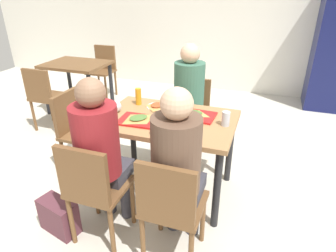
% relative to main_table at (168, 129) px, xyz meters
% --- Properties ---
extents(ground_plane, '(10.00, 10.00, 0.02)m').
position_rel_main_table_xyz_m(ground_plane, '(0.00, 0.00, -0.66)').
color(ground_plane, beige).
extents(back_wall, '(10.00, 0.10, 2.80)m').
position_rel_main_table_xyz_m(back_wall, '(0.00, 3.20, 0.75)').
color(back_wall, silver).
rests_on(back_wall, ground_plane).
extents(main_table, '(1.16, 0.78, 0.75)m').
position_rel_main_table_xyz_m(main_table, '(0.00, 0.00, 0.00)').
color(main_table, '#9E7247').
rests_on(main_table, ground_plane).
extents(chair_near_left, '(0.40, 0.40, 0.86)m').
position_rel_main_table_xyz_m(chair_near_left, '(-0.29, -0.78, -0.14)').
color(chair_near_left, brown).
rests_on(chair_near_left, ground_plane).
extents(chair_near_right, '(0.40, 0.40, 0.86)m').
position_rel_main_table_xyz_m(chair_near_right, '(0.29, -0.78, -0.14)').
color(chair_near_right, brown).
rests_on(chair_near_right, ground_plane).
extents(chair_far_side, '(0.40, 0.40, 0.86)m').
position_rel_main_table_xyz_m(chair_far_side, '(0.00, 0.78, -0.14)').
color(chair_far_side, brown).
rests_on(chair_far_side, ground_plane).
extents(chair_left_end, '(0.40, 0.40, 0.86)m').
position_rel_main_table_xyz_m(chair_left_end, '(-0.96, 0.00, -0.14)').
color(chair_left_end, brown).
rests_on(chair_left_end, ground_plane).
extents(person_in_red, '(0.32, 0.42, 1.27)m').
position_rel_main_table_xyz_m(person_in_red, '(-0.29, -0.64, 0.11)').
color(person_in_red, '#383842').
rests_on(person_in_red, ground_plane).
extents(person_in_brown_jacket, '(0.32, 0.42, 1.27)m').
position_rel_main_table_xyz_m(person_in_brown_jacket, '(0.29, -0.64, 0.11)').
color(person_in_brown_jacket, '#383842').
rests_on(person_in_brown_jacket, ground_plane).
extents(person_far_side, '(0.32, 0.42, 1.27)m').
position_rel_main_table_xyz_m(person_far_side, '(-0.00, 0.64, 0.11)').
color(person_far_side, '#383842').
rests_on(person_far_side, ground_plane).
extents(tray_red_near, '(0.37, 0.28, 0.02)m').
position_rel_main_table_xyz_m(tray_red_near, '(-0.20, -0.14, 0.11)').
color(tray_red_near, red).
rests_on(tray_red_near, main_table).
extents(tray_red_far, '(0.37, 0.28, 0.02)m').
position_rel_main_table_xyz_m(tray_red_far, '(0.20, 0.12, 0.11)').
color(tray_red_far, red).
rests_on(tray_red_far, main_table).
extents(paper_plate_center, '(0.22, 0.22, 0.01)m').
position_rel_main_table_xyz_m(paper_plate_center, '(-0.17, 0.22, 0.11)').
color(paper_plate_center, white).
rests_on(paper_plate_center, main_table).
extents(paper_plate_near_edge, '(0.22, 0.22, 0.01)m').
position_rel_main_table_xyz_m(paper_plate_near_edge, '(0.17, -0.22, 0.11)').
color(paper_plate_near_edge, white).
rests_on(paper_plate_near_edge, main_table).
extents(pizza_slice_a, '(0.28, 0.29, 0.02)m').
position_rel_main_table_xyz_m(pizza_slice_a, '(-0.22, -0.13, 0.13)').
color(pizza_slice_a, '#C68C47').
rests_on(pizza_slice_a, tray_red_near).
extents(pizza_slice_b, '(0.25, 0.18, 0.02)m').
position_rel_main_table_xyz_m(pizza_slice_b, '(0.20, 0.14, 0.13)').
color(pizza_slice_b, tan).
rests_on(pizza_slice_b, tray_red_far).
extents(pizza_slice_c, '(0.18, 0.22, 0.02)m').
position_rel_main_table_xyz_m(pizza_slice_c, '(-0.18, 0.21, 0.12)').
color(pizza_slice_c, '#C68C47').
rests_on(pizza_slice_c, paper_plate_center).
extents(plastic_cup_a, '(0.07, 0.07, 0.10)m').
position_rel_main_table_xyz_m(plastic_cup_a, '(-0.03, 0.33, 0.15)').
color(plastic_cup_a, white).
rests_on(plastic_cup_a, main_table).
extents(plastic_cup_b, '(0.07, 0.07, 0.10)m').
position_rel_main_table_xyz_m(plastic_cup_b, '(0.03, -0.33, 0.15)').
color(plastic_cup_b, white).
rests_on(plastic_cup_b, main_table).
extents(soda_can, '(0.07, 0.07, 0.12)m').
position_rel_main_table_xyz_m(soda_can, '(0.49, 0.02, 0.16)').
color(soda_can, '#B7BCC6').
rests_on(soda_can, main_table).
extents(condiment_bottle, '(0.06, 0.06, 0.16)m').
position_rel_main_table_xyz_m(condiment_bottle, '(-0.38, 0.22, 0.18)').
color(condiment_bottle, orange).
rests_on(condiment_bottle, main_table).
extents(foil_bundle, '(0.10, 0.10, 0.10)m').
position_rel_main_table_xyz_m(foil_bundle, '(-0.49, -0.02, 0.15)').
color(foil_bundle, silver).
rests_on(foil_bundle, main_table).
extents(handbag, '(0.35, 0.23, 0.28)m').
position_rel_main_table_xyz_m(handbag, '(-0.64, -0.79, -0.51)').
color(handbag, '#592D38').
rests_on(handbag, ground_plane).
extents(background_table, '(0.90, 0.70, 0.75)m').
position_rel_main_table_xyz_m(background_table, '(-1.94, 1.42, -0.03)').
color(background_table, brown).
rests_on(background_table, ground_plane).
extents(background_chair_near, '(0.40, 0.40, 0.86)m').
position_rel_main_table_xyz_m(background_chair_near, '(-1.94, 0.68, -0.14)').
color(background_chair_near, brown).
rests_on(background_chair_near, ground_plane).
extents(background_chair_far, '(0.40, 0.40, 0.86)m').
position_rel_main_table_xyz_m(background_chair_far, '(-1.94, 2.15, -0.14)').
color(background_chair_far, brown).
rests_on(background_chair_far, ground_plane).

